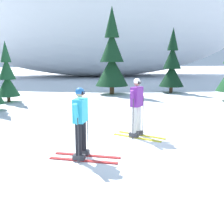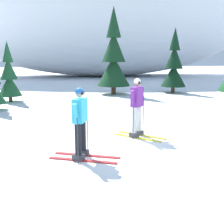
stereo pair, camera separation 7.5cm
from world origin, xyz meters
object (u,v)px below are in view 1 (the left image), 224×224
(skier_cyan_jacket, at_px, (81,122))
(pine_tree_center_right, at_px, (112,58))
(pine_tree_right, at_px, (172,66))
(skier_purple_jacket, at_px, (137,106))
(pine_tree_center, at_px, (7,77))

(skier_cyan_jacket, distance_m, pine_tree_center_right, 11.70)
(pine_tree_center_right, xyz_separation_m, pine_tree_right, (4.07, 0.03, -0.50))
(skier_cyan_jacket, height_order, skier_purple_jacket, skier_purple_jacket)
(skier_cyan_jacket, relative_size, pine_tree_center, 0.53)
(skier_cyan_jacket, height_order, pine_tree_center_right, pine_tree_center_right)
(pine_tree_center, distance_m, pine_tree_center_right, 6.48)
(pine_tree_center, distance_m, pine_tree_right, 10.35)
(skier_purple_jacket, xyz_separation_m, pine_tree_center_right, (0.90, 9.73, 1.36))
(pine_tree_center_right, bearing_deg, skier_purple_jacket, -95.28)
(pine_tree_center, bearing_deg, pine_tree_center_right, 19.95)
(pine_tree_right, bearing_deg, pine_tree_center, -167.59)
(skier_cyan_jacket, relative_size, pine_tree_center_right, 0.31)
(pine_tree_center_right, bearing_deg, pine_tree_right, 0.48)
(skier_purple_jacket, height_order, pine_tree_right, pine_tree_right)
(skier_purple_jacket, height_order, pine_tree_center, pine_tree_center)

